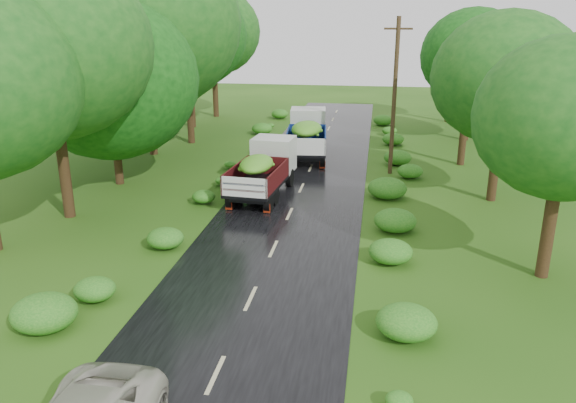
# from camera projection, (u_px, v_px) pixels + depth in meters

# --- Properties ---
(ground) EXTENTS (120.00, 120.00, 0.00)m
(ground) POSITION_uv_depth(u_px,v_px,m) (216.00, 375.00, 14.02)
(ground) COLOR #1E480F
(ground) RESTS_ON ground
(road) EXTENTS (6.50, 80.00, 0.02)m
(road) POSITION_uv_depth(u_px,v_px,m) (257.00, 284.00, 18.70)
(road) COLOR black
(road) RESTS_ON ground
(road_lines) EXTENTS (0.12, 69.60, 0.00)m
(road_lines) POSITION_uv_depth(u_px,v_px,m) (263.00, 271.00, 19.63)
(road_lines) COLOR #BFB78C
(road_lines) RESTS_ON road
(truck_near) EXTENTS (2.60, 6.13, 2.51)m
(truck_near) POSITION_uv_depth(u_px,v_px,m) (264.00, 167.00, 27.59)
(truck_near) COLOR black
(truck_near) RESTS_ON ground
(truck_far) EXTENTS (2.89, 6.67, 2.72)m
(truck_far) POSITION_uv_depth(u_px,v_px,m) (307.00, 133.00, 34.90)
(truck_far) COLOR black
(truck_far) RESTS_ON ground
(utility_pole) EXTENTS (1.48, 0.25, 8.46)m
(utility_pole) POSITION_uv_depth(u_px,v_px,m) (394.00, 96.00, 30.33)
(utility_pole) COLOR #382616
(utility_pole) RESTS_ON ground
(trees_left) EXTENTS (5.63, 33.65, 10.22)m
(trees_left) POSITION_uv_depth(u_px,v_px,m) (143.00, 44.00, 32.83)
(trees_left) COLOR black
(trees_left) RESTS_ON ground
(trees_right) EXTENTS (4.44, 32.64, 7.54)m
(trees_right) POSITION_uv_depth(u_px,v_px,m) (486.00, 69.00, 31.19)
(trees_right) COLOR black
(trees_right) RESTS_ON ground
(shrubs) EXTENTS (11.90, 44.00, 0.70)m
(shrubs) POSITION_uv_depth(u_px,v_px,m) (296.00, 193.00, 27.02)
(shrubs) COLOR #186518
(shrubs) RESTS_ON ground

